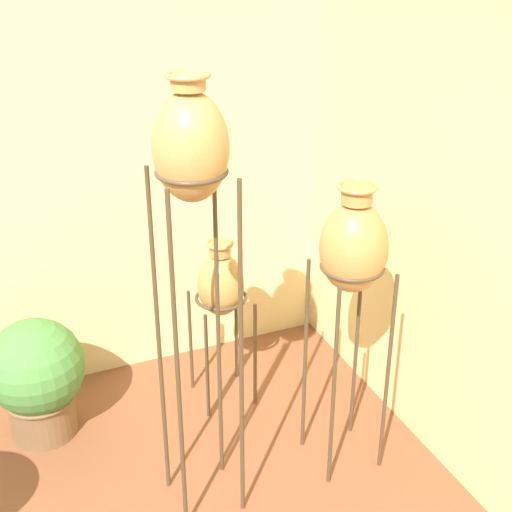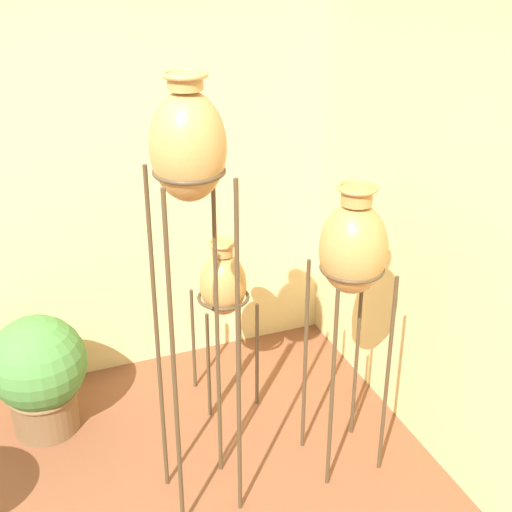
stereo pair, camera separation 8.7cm
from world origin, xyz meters
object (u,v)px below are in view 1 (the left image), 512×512
object	(u,v)px
vase_stand_short	(221,286)
potted_plant	(37,376)
vase_stand_medium	(353,250)
vase_stand_tall	(191,160)

from	to	relation	value
vase_stand_short	potted_plant	size ratio (longest dim) A/B	1.46
vase_stand_medium	vase_stand_short	bearing A→B (deg)	118.06
vase_stand_short	potted_plant	world-z (taller)	vase_stand_short
vase_stand_short	potted_plant	distance (m)	1.08
vase_stand_tall	vase_stand_medium	size ratio (longest dim) A/B	1.36
vase_stand_tall	vase_stand_medium	world-z (taller)	vase_stand_tall
vase_stand_short	vase_stand_tall	bearing A→B (deg)	-117.09
potted_plant	vase_stand_short	bearing A→B (deg)	-4.52
potted_plant	vase_stand_medium	bearing A→B (deg)	-29.75
vase_stand_tall	vase_stand_short	distance (m)	1.28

